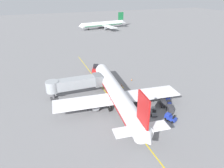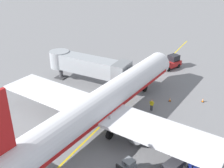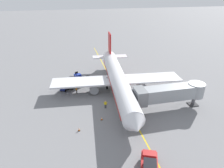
% 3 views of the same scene
% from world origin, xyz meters
% --- Properties ---
extents(ground_plane, '(400.00, 400.00, 0.00)m').
position_xyz_m(ground_plane, '(0.00, 0.00, 0.00)').
color(ground_plane, slate).
extents(gate_lead_in_line, '(0.24, 80.00, 0.01)m').
position_xyz_m(gate_lead_in_line, '(0.00, 0.00, 0.00)').
color(gate_lead_in_line, gold).
rests_on(gate_lead_in_line, ground).
extents(parked_airliner, '(30.36, 37.35, 10.63)m').
position_xyz_m(parked_airliner, '(0.13, -1.92, 3.19)').
color(parked_airliner, silver).
rests_on(parked_airliner, ground).
extents(jet_bridge, '(14.59, 3.50, 4.98)m').
position_xyz_m(jet_bridge, '(-8.08, 7.31, 3.46)').
color(jet_bridge, '#93999E').
rests_on(jet_bridge, ground).
extents(pushback_tractor, '(3.71, 4.91, 2.40)m').
position_xyz_m(pushback_tractor, '(1.72, 20.95, 1.10)').
color(pushback_tractor, '#B21E1E').
rests_on(pushback_tractor, ground).
extents(baggage_cart_front, '(1.99, 2.96, 1.58)m').
position_xyz_m(baggage_cart_front, '(10.61, -5.93, 0.95)').
color(baggage_cart_front, '#4C4C51').
rests_on(baggage_cart_front, ground).
extents(ground_crew_wing_walker, '(0.73, 0.25, 1.69)m').
position_xyz_m(ground_crew_wing_walker, '(4.29, 4.52, 0.95)').
color(ground_crew_wing_walker, '#232328').
rests_on(ground_crew_wing_walker, ground).
extents(ground_crew_loader, '(0.47, 0.65, 1.69)m').
position_xyz_m(ground_crew_loader, '(9.53, -3.28, 0.95)').
color(ground_crew_loader, '#232328').
rests_on(ground_crew_loader, ground).
extents(safety_cone_nose_left, '(0.36, 0.36, 0.59)m').
position_xyz_m(safety_cone_nose_left, '(5.76, 8.28, 0.29)').
color(safety_cone_nose_left, black).
rests_on(safety_cone_nose_left, ground).
extents(safety_cone_nose_right, '(0.36, 0.36, 0.59)m').
position_xyz_m(safety_cone_nose_right, '(10.09, 10.44, 0.29)').
color(safety_cone_nose_right, black).
rests_on(safety_cone_nose_right, ground).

